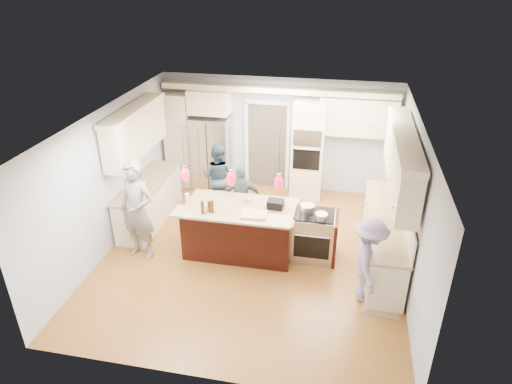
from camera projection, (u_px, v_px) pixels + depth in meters
ground_plane at (252, 253)px, 8.78m from camera, size 6.00×6.00×0.00m
room_shell at (252, 167)px, 7.95m from camera, size 5.54×6.04×2.72m
refrigerator at (212, 153)px, 10.94m from camera, size 0.90×0.70×1.80m
oven_column at (308, 150)px, 10.45m from camera, size 0.72×0.69×2.30m
back_upper_cabinets at (245, 123)px, 10.56m from camera, size 5.30×0.61×2.54m
right_counter_run at (390, 210)px, 8.13m from camera, size 0.64×3.10×2.51m
left_cabinets at (145, 176)px, 9.42m from camera, size 0.64×2.30×2.51m
kitchen_island at (240, 228)px, 8.66m from camera, size 2.10×1.46×1.12m
island_range at (315, 235)px, 8.50m from camera, size 0.82×0.71×0.92m
pendant_lights at (231, 179)px, 7.55m from camera, size 1.75×0.15×1.03m
person_bar_end at (137, 211)px, 8.30m from camera, size 0.79×0.61×1.93m
person_far_left at (218, 177)px, 10.01m from camera, size 0.84×0.70×1.55m
person_far_right at (242, 198)px, 9.26m from camera, size 0.89×0.49×1.43m
person_range_side at (368, 261)px, 7.28m from camera, size 0.62×1.01×1.51m
floor_rug at (383, 299)px, 7.58m from camera, size 0.72×0.96×0.01m
water_bottle at (188, 201)px, 7.97m from camera, size 0.08×0.08×0.30m
beer_bottle_a at (209, 206)px, 7.91m from camera, size 0.06×0.06×0.21m
beer_bottle_b at (202, 207)px, 7.84m from camera, size 0.08×0.08×0.24m
beer_bottle_c at (212, 207)px, 7.87m from camera, size 0.08×0.08×0.23m
drink_can at (207, 209)px, 7.94m from camera, size 0.07×0.07×0.11m
cutting_board at (254, 214)px, 7.83m from camera, size 0.47×0.35×0.03m
pot_large at (308, 209)px, 8.30m from camera, size 0.27×0.27×0.16m
pot_small at (321, 216)px, 8.10m from camera, size 0.22×0.22×0.11m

